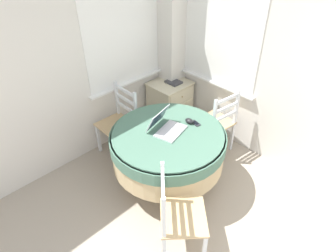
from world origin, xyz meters
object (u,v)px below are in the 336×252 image
Objects in this scene: dining_chair_near_back_window at (119,123)px; dining_chair_camera_near at (178,216)px; computer_mouse at (189,121)px; book_on_cabinet at (174,82)px; round_dining_table at (168,146)px; laptop at (166,127)px; cell_phone at (196,123)px; dining_chair_near_right_window at (216,123)px; corner_cabinet at (170,103)px.

dining_chair_camera_near is at bearing -108.42° from dining_chair_near_back_window.
computer_mouse is 1.08m from book_on_cabinet.
dining_chair_near_back_window is at bearing 179.15° from book_on_cabinet.
book_on_cabinet is at bearing 41.45° from round_dining_table.
laptop is at bearing -86.64° from dining_chair_near_back_window.
cell_phone is at bearing -16.11° from round_dining_table.
dining_chair_near_right_window reaches higher than book_on_cabinet.
laptop is 0.44× the size of dining_chair_camera_near.
laptop reaches higher than cell_phone.
dining_chair_near_back_window is 1.00× the size of dining_chair_near_right_window.
dining_chair_near_right_window is (0.86, -0.86, 0.00)m from dining_chair_near_back_window.
corner_cabinet is at bearing 86.14° from dining_chair_near_right_window.
dining_chair_near_right_window is 4.44× the size of book_on_cabinet.
round_dining_table is at bearing 51.26° from dining_chair_camera_near.
corner_cabinet is (1.42, 1.51, -0.11)m from dining_chair_camera_near.
round_dining_table is 10.06× the size of cell_phone.
corner_cabinet is at bearing 46.76° from dining_chair_camera_near.
round_dining_table is 1.26m from corner_cabinet.
book_on_cabinet is at bearing 56.75° from cell_phone.
round_dining_table reaches higher than corner_cabinet.
computer_mouse is at bearing -124.08° from corner_cabinet.
book_on_cabinet is at bearing 45.39° from dining_chair_camera_near.
cell_phone reaches higher than corner_cabinet.
round_dining_table is 0.84m from dining_chair_near_right_window.
dining_chair_camera_near reaches higher than computer_mouse.
dining_chair_camera_near is (-0.54, -0.70, -0.33)m from laptop.
round_dining_table is 0.84m from dining_chair_camera_near.
laptop is at bearing 52.15° from dining_chair_camera_near.
laptop is at bearing 175.48° from dining_chair_near_right_window.
cell_phone is 1.04m from dining_chair_near_back_window.
laptop is 3.81× the size of computer_mouse.
round_dining_table is at bearing 172.30° from computer_mouse.
dining_chair_camera_near is 2.07m from corner_cabinet.
dining_chair_camera_near is at bearing -127.85° from laptop.
laptop is 0.34m from cell_phone.
dining_chair_near_back_window reaches higher than book_on_cabinet.
computer_mouse is 0.12× the size of dining_chair_near_back_window.
dining_chair_near_right_window is (0.51, 0.08, -0.29)m from cell_phone.
cell_phone is 1.06m from dining_chair_camera_near.
dining_chair_near_back_window is 0.99m from book_on_cabinet.
dining_chair_camera_near is at bearing -134.61° from book_on_cabinet.
computer_mouse is 0.07m from cell_phone.
laptop is 0.94m from dining_chair_camera_near.
dining_chair_camera_near is at bearing -154.98° from dining_chair_near_right_window.
dining_chair_near_right_window is 1.50m from dining_chair_camera_near.
computer_mouse is at bearing -7.70° from round_dining_table.
round_dining_table is 1.37× the size of dining_chair_camera_near.
laptop is 0.28m from computer_mouse.
laptop is (0.02, 0.05, 0.22)m from round_dining_table.
computer_mouse reaches higher than cell_phone.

